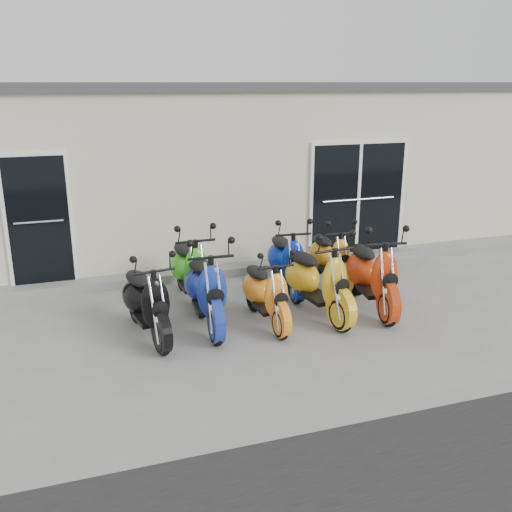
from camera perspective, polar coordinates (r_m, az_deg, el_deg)
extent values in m
plane|color=gray|center=(8.66, 1.27, -5.86)|extent=(80.00, 80.00, 0.00)
cube|color=beige|center=(13.11, -6.48, 9.17)|extent=(14.00, 6.00, 3.20)
cube|color=#3F3F42|center=(12.99, -6.74, 16.53)|extent=(14.20, 6.20, 0.16)
cube|color=gray|center=(10.43, -2.48, -1.38)|extent=(14.00, 0.40, 0.15)
cube|color=black|center=(9.91, -20.93, 3.62)|extent=(1.07, 0.08, 2.22)
cube|color=black|center=(11.24, 10.13, 5.95)|extent=(2.02, 0.08, 2.22)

